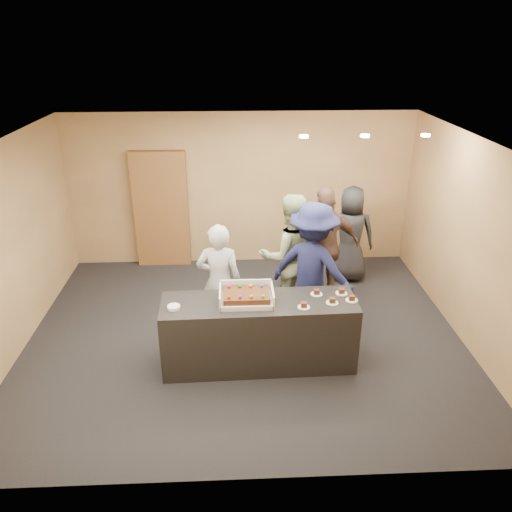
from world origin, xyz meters
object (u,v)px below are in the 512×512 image
storage_cabinet (161,210)px  person_dark_suit (350,234)px  sheet_cake (246,295)px  person_navy_man (313,268)px  person_sage_man (289,256)px  plate_stack (174,307)px  serving_counter (259,333)px  cake_box (246,298)px  person_server_grey (219,282)px  person_brown_extra (325,247)px

storage_cabinet → person_dark_suit: (3.21, -0.75, -0.22)m
sheet_cake → person_navy_man: person_navy_man is taller
person_sage_man → person_dark_suit: (1.14, 1.07, -0.12)m
plate_stack → person_dark_suit: bearing=42.4°
storage_cabinet → plate_stack: size_ratio=13.69×
serving_counter → person_navy_man: size_ratio=1.28×
cake_box → storage_cabinet: bearing=114.8°
storage_cabinet → person_server_grey: size_ratio=1.25×
storage_cabinet → plate_stack: (0.54, -3.19, -0.12)m
plate_stack → person_navy_man: (1.81, 0.95, 0.02)m
serving_counter → person_dark_suit: person_dark_suit is taller
person_sage_man → person_navy_man: person_navy_man is taller
person_navy_man → sheet_cake: bearing=73.9°
person_sage_man → person_navy_man: 0.50m
cake_box → person_dark_suit: (1.80, 2.30, -0.13)m
person_dark_suit → person_server_grey: bearing=45.5°
cake_box → person_sage_man: size_ratio=0.35×
sheet_cake → person_dark_suit: bearing=52.2°
storage_cabinet → person_brown_extra: bearing=-30.0°
plate_stack → sheet_cake: bearing=7.6°
sheet_cake → person_brown_extra: person_brown_extra is taller
person_server_grey → person_dark_suit: size_ratio=1.02×
storage_cabinet → sheet_cake: size_ratio=3.73×
cake_box → person_dark_suit: 2.92m
person_brown_extra → person_dark_suit: person_brown_extra is taller
cake_box → plate_stack: cake_box is taller
cake_box → person_server_grey: 0.73m
plate_stack → person_server_grey: 0.94m
plate_stack → cake_box: bearing=9.2°
plate_stack → person_brown_extra: bearing=38.4°
sheet_cake → person_sage_man: bearing=62.2°
storage_cabinet → cake_box: storage_cabinet is taller
sheet_cake → person_navy_man: (0.94, 0.84, -0.06)m
person_sage_man → person_dark_suit: person_sage_man is taller
storage_cabinet → person_navy_man: storage_cabinet is taller
serving_counter → plate_stack: size_ratio=15.81×
person_navy_man → storage_cabinet: bearing=-11.4°
sheet_cake → person_brown_extra: size_ratio=0.30×
cake_box → person_brown_extra: bearing=51.1°
plate_stack → person_navy_man: person_navy_man is taller
person_navy_man → person_brown_extra: bearing=-80.0°
plate_stack → person_sage_man: person_sage_man is taller
sheet_cake → person_server_grey: person_server_grey is taller
storage_cabinet → sheet_cake: bearing=-65.4°
plate_stack → serving_counter: bearing=6.5°
cake_box → serving_counter: bearing=-8.9°
cake_box → person_navy_man: (0.94, 0.81, -0.01)m
person_server_grey → person_dark_suit: bearing=-136.4°
storage_cabinet → person_dark_suit: bearing=-13.2°
serving_counter → person_server_grey: (-0.50, 0.66, 0.38)m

